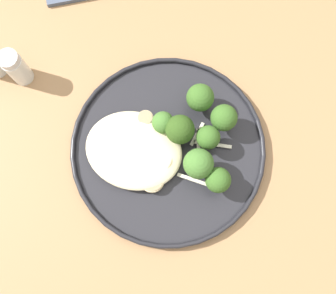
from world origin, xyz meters
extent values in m
plane|color=#47423D|center=(0.00, 0.00, 0.00)|extent=(6.00, 6.00, 0.00)
cube|color=#9E754C|center=(0.00, 0.00, 0.72)|extent=(1.40, 1.00, 0.04)
cylinder|color=#232328|center=(0.00, 0.02, 0.74)|extent=(0.29, 0.29, 0.01)
torus|color=black|center=(0.00, 0.02, 0.75)|extent=(0.29, 0.29, 0.01)
ellipsoid|color=beige|center=(0.05, 0.04, 0.76)|extent=(0.14, 0.12, 0.03)
cylinder|color=beige|center=(0.01, 0.08, 0.76)|extent=(0.04, 0.04, 0.01)
cylinder|color=#988766|center=(0.01, 0.08, 0.77)|extent=(0.03, 0.03, 0.00)
cylinder|color=beige|center=(0.02, 0.00, 0.76)|extent=(0.03, 0.03, 0.01)
cylinder|color=#988766|center=(0.02, 0.00, 0.77)|extent=(0.03, 0.03, 0.00)
cylinder|color=#E5C689|center=(0.00, 0.05, 0.76)|extent=(0.03, 0.03, 0.01)
cylinder|color=#958159|center=(0.00, 0.05, 0.77)|extent=(0.03, 0.03, 0.00)
cylinder|color=beige|center=(0.04, -0.01, 0.76)|extent=(0.02, 0.02, 0.02)
cylinder|color=#988766|center=(0.04, -0.01, 0.77)|extent=(0.02, 0.02, 0.00)
cylinder|color=#DBB77A|center=(0.07, 0.06, 0.76)|extent=(0.02, 0.02, 0.01)
cylinder|color=#8E774F|center=(0.07, 0.06, 0.77)|extent=(0.02, 0.02, 0.00)
cylinder|color=#89A356|center=(0.02, -0.01, 0.76)|extent=(0.01, 0.01, 0.02)
sphere|color=#42702D|center=(0.02, -0.01, 0.78)|extent=(0.03, 0.03, 0.03)
cylinder|color=#7A994C|center=(-0.05, 0.00, 0.76)|extent=(0.01, 0.01, 0.02)
sphere|color=#386023|center=(-0.05, 0.00, 0.79)|extent=(0.03, 0.03, 0.03)
cylinder|color=#89A356|center=(-0.08, 0.05, 0.76)|extent=(0.02, 0.02, 0.02)
sphere|color=#386023|center=(-0.08, 0.05, 0.78)|extent=(0.04, 0.04, 0.04)
cylinder|color=#7A994C|center=(-0.03, -0.05, 0.76)|extent=(0.02, 0.02, 0.02)
sphere|color=#386023|center=(-0.03, -0.05, 0.78)|extent=(0.04, 0.04, 0.04)
cylinder|color=#89A356|center=(-0.01, 0.00, 0.76)|extent=(0.02, 0.02, 0.02)
sphere|color=#2D4C19|center=(-0.01, 0.00, 0.79)|extent=(0.04, 0.04, 0.04)
cylinder|color=#89A356|center=(-0.05, 0.04, 0.76)|extent=(0.01, 0.01, 0.03)
sphere|color=#42702D|center=(-0.05, 0.04, 0.79)|extent=(0.04, 0.04, 0.04)
cylinder|color=#7A994C|center=(-0.07, -0.03, 0.76)|extent=(0.01, 0.01, 0.02)
sphere|color=#386023|center=(-0.07, -0.03, 0.79)|extent=(0.04, 0.04, 0.04)
cube|color=silver|center=(-0.06, 0.00, 0.75)|extent=(0.06, 0.01, 0.00)
cube|color=silver|center=(-0.04, -0.01, 0.75)|extent=(0.01, 0.04, 0.00)
cube|color=silver|center=(-0.04, 0.01, 0.75)|extent=(0.02, 0.05, 0.00)
cube|color=silver|center=(-0.05, 0.06, 0.75)|extent=(0.05, 0.01, 0.00)
cylinder|color=white|center=(0.25, -0.03, 0.77)|extent=(0.03, 0.03, 0.05)
cylinder|color=silver|center=(0.25, -0.03, 0.80)|extent=(0.03, 0.03, 0.01)
camera|label=1|loc=(-0.04, 0.14, 1.31)|focal=41.04mm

